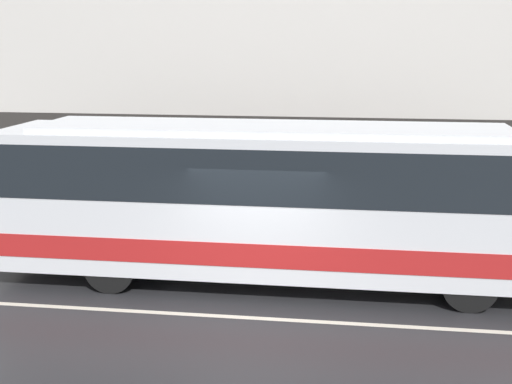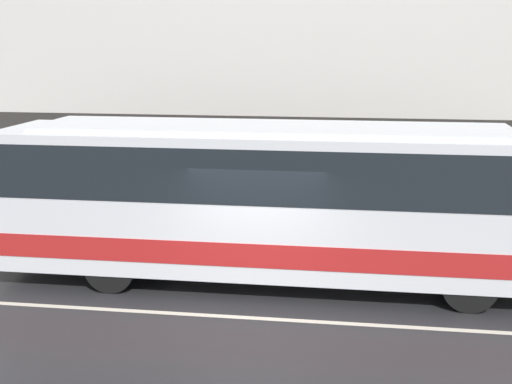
% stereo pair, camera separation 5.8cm
% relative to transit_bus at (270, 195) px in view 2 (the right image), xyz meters
% --- Properties ---
extents(ground_plane, '(60.00, 60.00, 0.00)m').
position_rel_transit_bus_xyz_m(ground_plane, '(-0.09, -2.00, -1.78)').
color(ground_plane, '#262628').
extents(sidewalk, '(60.00, 2.93, 0.17)m').
position_rel_transit_bus_xyz_m(sidewalk, '(-0.09, 3.47, -1.70)').
color(sidewalk, gray).
rests_on(sidewalk, ground_plane).
extents(lane_stripe, '(54.00, 0.14, 0.01)m').
position_rel_transit_bus_xyz_m(lane_stripe, '(-0.09, -2.00, -1.78)').
color(lane_stripe, beige).
rests_on(lane_stripe, ground_plane).
extents(transit_bus, '(10.71, 2.49, 3.16)m').
position_rel_transit_bus_xyz_m(transit_bus, '(0.00, 0.00, 0.00)').
color(transit_bus, silver).
rests_on(transit_bus, ground_plane).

